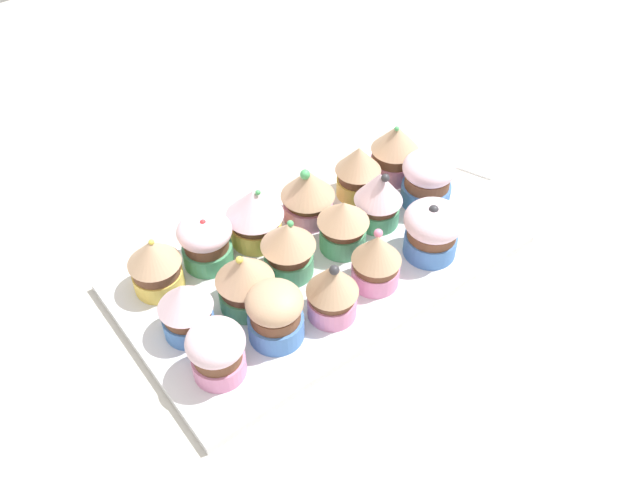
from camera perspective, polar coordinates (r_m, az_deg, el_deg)
ground_plane at (r=79.11cm, az=0.00°, el=-2.93°), size 180.00×180.00×3.00cm
baking_tray at (r=77.57cm, az=0.00°, el=-1.89°), size 45.03×25.15×1.20cm
cupcake_0 at (r=86.47cm, az=6.36°, el=7.53°), size 6.12×6.12×7.85cm
cupcake_1 at (r=83.15cm, az=3.25°, el=5.93°), size 5.72×5.72×7.19cm
cupcake_2 at (r=79.63cm, az=-1.05°, el=3.98°), size 6.52×6.52×7.63cm
cupcake_3 at (r=77.08cm, az=-5.57°, el=2.19°), size 6.74×6.74×7.62cm
cupcake_4 at (r=75.51cm, az=-9.67°, el=-0.03°), size 6.12×6.12×6.66cm
cupcake_5 at (r=73.77cm, az=-13.84°, el=-2.02°), size 5.77×5.77×7.13cm
cupcake_6 at (r=83.00cm, az=9.20°, el=5.13°), size 6.44×6.44×7.00cm
cupcake_7 at (r=79.26cm, az=4.99°, el=3.66°), size 5.79×5.79×7.77cm
cupcake_8 at (r=76.23cm, az=1.85°, el=1.47°), size 5.97×5.97×6.78cm
cupcake_9 at (r=73.13cm, az=-2.71°, el=-0.62°), size 6.08×6.08×7.49cm
cupcake_10 at (r=70.22cm, az=-6.38°, el=-3.40°), size 6.25×6.25×7.60cm
cupcake_11 at (r=68.87cm, az=-11.30°, el=-5.73°), size 5.63×5.63×6.99cm
cupcake_12 at (r=76.38cm, az=9.52°, el=0.91°), size 6.72×6.72×7.30cm
cupcake_13 at (r=72.46cm, az=4.81°, el=-1.64°), size 5.46×5.46×7.23cm
cupcake_14 at (r=68.98cm, az=1.05°, el=-4.23°), size 5.51×5.51×7.65cm
cupcake_15 at (r=67.51cm, az=-3.83°, el=-6.23°), size 5.81×5.81×6.80cm
cupcake_16 at (r=65.42cm, az=-8.75°, el=-9.26°), size 5.76×5.76×6.50cm
napkin at (r=97.84cm, az=11.38°, el=8.37°), size 15.97×18.11×0.60cm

